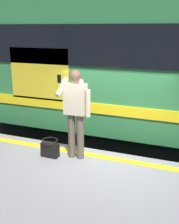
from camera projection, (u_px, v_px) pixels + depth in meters
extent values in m
plane|color=#3D3D3F|center=(103.00, 191.00, 6.03)|extent=(24.66, 24.66, 0.00)
cube|color=yellow|center=(99.00, 156.00, 5.48)|extent=(15.16, 0.16, 0.01)
cube|color=slate|center=(121.00, 159.00, 7.35)|extent=(20.11, 0.08, 0.16)
cube|color=slate|center=(133.00, 139.00, 8.62)|extent=(20.11, 0.08, 0.16)
cube|color=#2D723F|center=(139.00, 64.00, 7.21)|extent=(11.90, 3.00, 3.10)
cube|color=black|center=(125.00, 47.00, 5.70)|extent=(11.31, 0.03, 0.90)
cube|color=yellow|center=(123.00, 111.00, 6.11)|extent=(11.31, 0.03, 0.24)
cube|color=gold|center=(39.00, 74.00, 6.62)|extent=(1.57, 0.02, 1.24)
cylinder|color=black|center=(38.00, 108.00, 10.19)|extent=(0.84, 0.12, 0.84)
cylinder|color=brown|center=(80.00, 137.00, 5.30)|extent=(0.14, 0.14, 0.90)
cylinder|color=brown|center=(72.00, 135.00, 5.36)|extent=(0.14, 0.14, 0.90)
cube|color=beige|center=(75.00, 99.00, 5.12)|extent=(0.40, 0.24, 0.57)
sphere|color=beige|center=(79.00, 84.00, 5.18)|extent=(0.20, 0.20, 0.20)
sphere|color=#997051|center=(75.00, 76.00, 4.99)|extent=(0.22, 0.22, 0.22)
cylinder|color=beige|center=(88.00, 103.00, 5.05)|extent=(0.09, 0.09, 0.51)
cylinder|color=beige|center=(62.00, 87.00, 5.06)|extent=(0.09, 0.42, 0.33)
cube|color=black|center=(59.00, 79.00, 4.92)|extent=(0.07, 0.02, 0.15)
cube|color=black|center=(50.00, 150.00, 5.44)|extent=(0.35, 0.15, 0.29)
torus|color=black|center=(50.00, 140.00, 5.38)|extent=(0.32, 0.32, 0.02)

